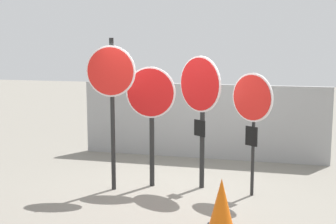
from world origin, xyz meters
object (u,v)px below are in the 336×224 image
stop_sign_1 (151,103)px  stop_sign_2 (200,97)px  stop_sign_3 (252,106)px  traffic_cone_0 (221,205)px  stop_sign_0 (111,85)px

stop_sign_1 → stop_sign_2: bearing=8.3°
stop_sign_3 → traffic_cone_0: 1.96m
stop_sign_1 → stop_sign_3: bearing=-2.7°
stop_sign_0 → stop_sign_1: bearing=28.6°
stop_sign_0 → stop_sign_3: 2.35m
stop_sign_0 → stop_sign_3: size_ratio=1.27×
stop_sign_0 → traffic_cone_0: stop_sign_0 is taller
stop_sign_1 → stop_sign_2: size_ratio=0.92×
stop_sign_3 → traffic_cone_0: size_ratio=2.77×
stop_sign_2 → stop_sign_3: stop_sign_2 is taller
stop_sign_1 → stop_sign_0: bearing=-148.8°
stop_sign_2 → stop_sign_1: bearing=-136.8°
stop_sign_3 → stop_sign_0: bearing=-140.5°
stop_sign_1 → stop_sign_2: stop_sign_2 is taller
stop_sign_0 → stop_sign_3: stop_sign_0 is taller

